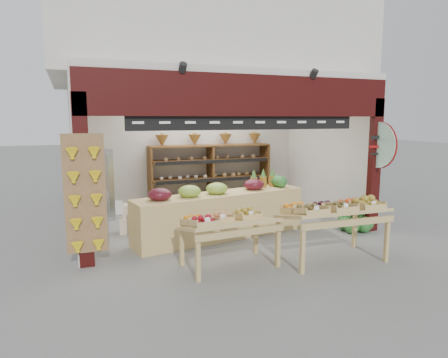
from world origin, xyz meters
TOP-DOWN VIEW (x-y plane):
  - ground at (0.00, 0.00)m, footprint 60.00×60.00m
  - shop_structure at (0.00, 1.61)m, footprint 6.36×5.12m
  - banana_board at (-2.73, -1.17)m, footprint 0.60×0.15m
  - gift_sign at (2.75, -1.15)m, footprint 0.04×0.93m
  - back_shelving at (0.34, 1.95)m, footprint 3.06×0.50m
  - refrigerator at (-2.40, 1.89)m, footprint 0.75×0.75m
  - cardboard_stack at (-1.61, 0.53)m, footprint 0.99×0.71m
  - mid_counter at (-0.28, -0.38)m, footprint 3.50×1.25m
  - display_table_left at (-0.80, -1.82)m, footprint 1.48×0.89m
  - display_table_right at (0.95, -2.16)m, footprint 1.67×0.97m
  - watermelon_pile at (2.45, -0.90)m, footprint 0.79×0.73m

SIDE VIEW (x-z plane):
  - ground at x=0.00m, z-range 0.00..0.00m
  - watermelon_pile at x=2.45m, z-range -0.08..0.48m
  - cardboard_stack at x=-1.61m, z-range -0.08..0.51m
  - mid_counter at x=-0.28m, z-range -0.07..1.01m
  - display_table_left at x=-0.80m, z-range 0.23..1.17m
  - refrigerator at x=-2.40m, z-range 0.00..1.60m
  - display_table_right at x=0.95m, z-range 0.30..1.34m
  - banana_board at x=-2.73m, z-range 0.22..2.02m
  - back_shelving at x=0.34m, z-range 0.19..2.07m
  - gift_sign at x=2.75m, z-range 1.29..2.21m
  - shop_structure at x=0.00m, z-range 1.22..6.62m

